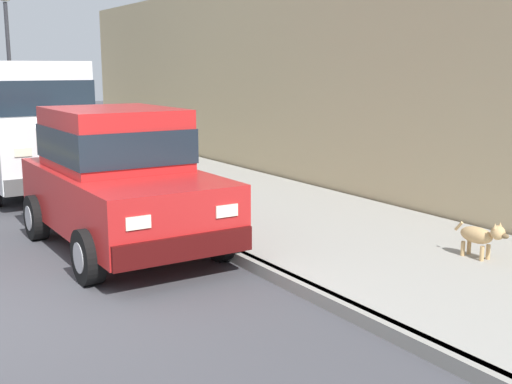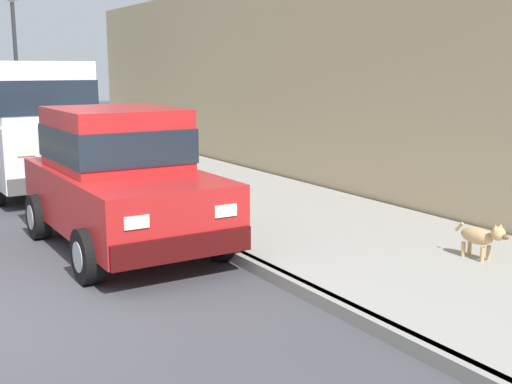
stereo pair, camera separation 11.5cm
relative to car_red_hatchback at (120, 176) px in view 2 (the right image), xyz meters
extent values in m
cube|color=gray|center=(0.99, -1.60, -0.91)|extent=(0.16, 64.00, 0.14)
cube|color=#99968E|center=(2.79, -1.60, -0.91)|extent=(3.60, 64.00, 0.14)
cube|color=red|center=(0.00, -0.10, -0.28)|extent=(1.74, 3.71, 0.76)
cube|color=red|center=(0.00, 0.15, 0.50)|extent=(1.52, 1.91, 0.80)
cube|color=#19232D|center=(0.00, 0.15, 0.44)|extent=(1.56, 1.95, 0.44)
cube|color=#400A0A|center=(0.01, -1.90, -0.52)|extent=(1.69, 0.21, 0.28)
cube|color=#400A0A|center=(-0.01, 1.70, -0.52)|extent=(1.69, 0.21, 0.28)
cylinder|color=black|center=(0.87, -1.24, -0.66)|extent=(0.22, 0.64, 0.64)
cylinder|color=#9E9EA3|center=(0.87, -1.24, -0.66)|extent=(0.24, 0.35, 0.35)
cylinder|color=black|center=(-0.85, -1.25, -0.66)|extent=(0.22, 0.64, 0.64)
cylinder|color=#9E9EA3|center=(-0.85, -1.25, -0.66)|extent=(0.24, 0.35, 0.35)
cylinder|color=black|center=(0.86, 1.05, -0.66)|extent=(0.22, 0.64, 0.64)
cylinder|color=#9E9EA3|center=(0.86, 1.05, -0.66)|extent=(0.24, 0.35, 0.35)
cylinder|color=black|center=(-0.86, 1.05, -0.66)|extent=(0.22, 0.64, 0.64)
cylinder|color=#9E9EA3|center=(-0.86, 1.05, -0.66)|extent=(0.24, 0.35, 0.35)
cube|color=#EAEACC|center=(0.54, -1.93, -0.16)|extent=(0.28, 0.08, 0.14)
cube|color=#EAEACC|center=(-0.52, -1.93, -0.16)|extent=(0.28, 0.08, 0.14)
cube|color=white|center=(-0.08, 5.24, -0.11)|extent=(2.02, 4.85, 1.10)
cube|color=white|center=(-0.08, 5.24, 0.99)|extent=(1.77, 3.84, 1.10)
cube|color=#19232D|center=(-0.08, 5.24, 0.91)|extent=(1.81, 3.88, 0.61)
cube|color=#505050|center=(-0.02, 2.89, -0.52)|extent=(1.87, 0.25, 0.28)
cube|color=#505050|center=(-0.14, 7.59, -0.52)|extent=(1.87, 0.25, 0.28)
cylinder|color=black|center=(0.91, 3.78, -0.66)|extent=(0.24, 0.65, 0.64)
cylinder|color=#9E9EA3|center=(0.91, 3.78, -0.66)|extent=(0.25, 0.36, 0.35)
cylinder|color=black|center=(0.83, 6.75, -0.66)|extent=(0.24, 0.65, 0.64)
cylinder|color=#9E9EA3|center=(0.83, 6.75, -0.66)|extent=(0.25, 0.36, 0.35)
cube|color=#EAEACC|center=(0.57, 2.88, 0.06)|extent=(0.28, 0.09, 0.14)
cube|color=#EAEACC|center=(-0.61, 2.85, 0.06)|extent=(0.28, 0.09, 0.14)
cylinder|color=black|center=(0.78, 9.80, -0.66)|extent=(0.24, 0.65, 0.64)
cylinder|color=#9E9EA3|center=(0.78, 9.80, -0.66)|extent=(0.25, 0.36, 0.35)
cylinder|color=black|center=(0.87, 12.78, -0.66)|extent=(0.24, 0.65, 0.64)
cylinder|color=#9E9EA3|center=(0.87, 12.78, -0.66)|extent=(0.25, 0.36, 0.35)
cube|color=#EAEACC|center=(0.39, 8.92, 0.06)|extent=(0.28, 0.09, 0.14)
ellipsoid|color=tan|center=(3.30, -3.19, -0.56)|extent=(0.22, 0.45, 0.20)
cylinder|color=tan|center=(3.37, -3.32, -0.75)|extent=(0.05, 0.05, 0.18)
cylinder|color=tan|center=(3.25, -3.33, -0.75)|extent=(0.05, 0.05, 0.18)
cylinder|color=tan|center=(3.36, -3.05, -0.75)|extent=(0.05, 0.05, 0.18)
cylinder|color=tan|center=(3.24, -3.05, -0.75)|extent=(0.05, 0.05, 0.18)
sphere|color=tan|center=(3.32, -3.48, -0.47)|extent=(0.17, 0.17, 0.17)
ellipsoid|color=brown|center=(3.32, -3.57, -0.49)|extent=(0.08, 0.11, 0.06)
cone|color=tan|center=(3.37, -3.46, -0.38)|extent=(0.06, 0.06, 0.07)
cone|color=tan|center=(3.27, -3.47, -0.38)|extent=(0.06, 0.06, 0.07)
cylinder|color=tan|center=(3.29, -2.93, -0.50)|extent=(0.04, 0.12, 0.13)
cylinder|color=#2D2D33|center=(1.34, 12.89, 1.26)|extent=(0.12, 0.12, 4.20)
cube|color=tan|center=(4.89, 4.05, 1.18)|extent=(0.50, 20.00, 4.31)
camera|label=1|loc=(-2.97, -8.17, 1.43)|focal=45.33mm
camera|label=2|loc=(-2.87, -8.23, 1.43)|focal=45.33mm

